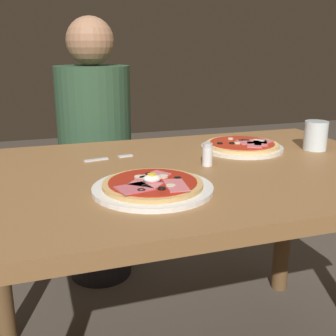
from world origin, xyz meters
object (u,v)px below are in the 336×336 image
Objects in this scene: dining_table at (191,202)px; salt_shaker at (207,155)px; fork at (105,159)px; pizza_foreground at (153,186)px; water_glass_near at (315,138)px; diner_person at (96,161)px; pizza_across_left at (242,146)px.

salt_shaker is (0.05, 0.01, 0.14)m from dining_table.
dining_table is 0.30m from fork.
dining_table is 4.37× the size of pizza_foreground.
salt_shaker reaches higher than fork.
fork is at bearing 142.52° from dining_table.
pizza_foreground reaches higher than dining_table.
pizza_foreground is 4.38× the size of salt_shaker.
diner_person is at bearing 133.89° from water_glass_near.
dining_table is at bearing 44.33° from pizza_foreground.
fork reaches higher than dining_table.
diner_person is (-0.64, 0.67, -0.20)m from water_glass_near.
salt_shaker is (-0.19, -0.14, 0.02)m from pizza_across_left.
salt_shaker is (-0.42, -0.07, -0.01)m from water_glass_near.
dining_table is at bearing -148.08° from pizza_across_left.
pizza_across_left is (0.24, 0.15, 0.12)m from dining_table.
salt_shaker is at bearing -170.83° from water_glass_near.
fork is at bearing 149.19° from salt_shaker.
pizza_across_left is at bearing 161.84° from water_glass_near.
water_glass_near is 0.43m from salt_shaker.
dining_table is 1.09× the size of diner_person.
fork is 0.32m from salt_shaker.
pizza_foreground is 0.25× the size of diner_person.
fork is at bearing 84.58° from diner_person.
water_glass_near is at bearing 8.97° from dining_table.
water_glass_near is at bearing 20.11° from pizza_foreground.
salt_shaker is 0.06× the size of diner_person.
diner_person is (-0.41, 0.59, -0.17)m from pizza_across_left.
diner_person reaches higher than pizza_foreground.
diner_person is (-0.17, 0.74, -0.06)m from dining_table.
salt_shaker is at bearing -30.81° from fork.
fork is 0.60m from diner_person.
pizza_foreground is 0.27m from salt_shaker.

